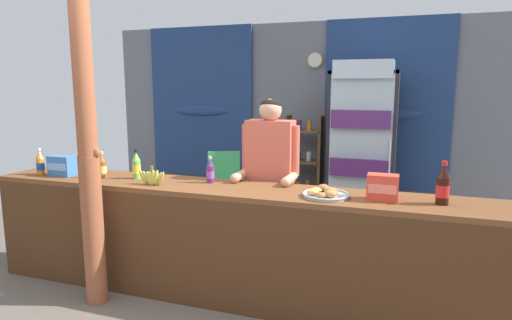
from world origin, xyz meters
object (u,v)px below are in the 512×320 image
at_px(soda_bottle_grape_soda, 210,172).
at_px(pastry_tray, 325,194).
at_px(soda_bottle_iced_tea, 102,167).
at_px(soda_bottle_lime_soda, 137,166).
at_px(snack_box_biscuit, 62,166).
at_px(bottle_shelf_rack, 304,165).
at_px(soda_bottle_orange_soda, 40,163).
at_px(stall_counter, 226,233).
at_px(plastic_lawn_chair, 225,181).
at_px(banana_bunch, 152,178).
at_px(drink_fridge, 362,139).
at_px(soda_bottle_cola, 443,186).
at_px(timber_post, 89,162).
at_px(snack_box_crackers, 383,187).
at_px(shopkeeper, 270,168).

bearing_deg(soda_bottle_grape_soda, pastry_tray, -9.13).
xyz_separation_m(soda_bottle_iced_tea, soda_bottle_lime_soda, (0.31, 0.06, 0.01)).
bearing_deg(snack_box_biscuit, bottle_shelf_rack, 56.49).
relative_size(bottle_shelf_rack, soda_bottle_orange_soda, 5.55).
bearing_deg(soda_bottle_grape_soda, soda_bottle_lime_soda, -175.24).
distance_m(stall_counter, snack_box_biscuit, 1.65).
bearing_deg(soda_bottle_lime_soda, stall_counter, -10.27).
bearing_deg(plastic_lawn_chair, soda_bottle_lime_soda, -89.85).
bearing_deg(snack_box_biscuit, stall_counter, -1.79).
distance_m(soda_bottle_orange_soda, banana_bunch, 1.18).
bearing_deg(soda_bottle_orange_soda, plastic_lawn_chair, 65.97).
xyz_separation_m(drink_fridge, bottle_shelf_rack, (-0.76, 0.30, -0.40)).
distance_m(soda_bottle_cola, banana_bunch, 2.17).
distance_m(soda_bottle_grape_soda, pastry_tray, 0.99).
height_order(soda_bottle_iced_tea, soda_bottle_orange_soda, soda_bottle_orange_soda).
bearing_deg(drink_fridge, banana_bunch, -122.94).
distance_m(timber_post, snack_box_crackers, 2.17).
relative_size(stall_counter, banana_bunch, 15.65).
distance_m(plastic_lawn_chair, soda_bottle_orange_soda, 2.31).
relative_size(pastry_tray, banana_bunch, 1.25).
xyz_separation_m(bottle_shelf_rack, snack_box_biscuit, (-1.63, -2.47, 0.31)).
bearing_deg(soda_bottle_grape_soda, banana_bunch, -151.08).
distance_m(stall_counter, bottle_shelf_rack, 2.52).
bearing_deg(plastic_lawn_chair, soda_bottle_cola, -38.95).
bearing_deg(timber_post, plastic_lawn_chair, 88.17).
bearing_deg(shopkeeper, banana_bunch, -146.23).
distance_m(soda_bottle_cola, soda_bottle_iced_tea, 2.73).
relative_size(shopkeeper, snack_box_crackers, 7.59).
relative_size(stall_counter, timber_post, 1.79).
distance_m(drink_fridge, plastic_lawn_chair, 1.81).
distance_m(drink_fridge, snack_box_crackers, 2.14).
xyz_separation_m(stall_counter, bottle_shelf_rack, (0.04, 2.52, 0.11)).
height_order(plastic_lawn_chair, shopkeeper, shopkeeper).
bearing_deg(soda_bottle_orange_soda, banana_bunch, -1.78).
xyz_separation_m(plastic_lawn_chair, snack_box_crackers, (2.04, -1.98, 0.51)).
xyz_separation_m(shopkeeper, soda_bottle_lime_soda, (-1.08, -0.38, 0.02)).
relative_size(plastic_lawn_chair, pastry_tray, 2.55).
bearing_deg(plastic_lawn_chair, timber_post, -91.83).
bearing_deg(banana_bunch, shopkeeper, 33.77).
bearing_deg(stall_counter, snack_box_crackers, 5.09).
distance_m(timber_post, bottle_shelf_rack, 3.05).
xyz_separation_m(soda_bottle_orange_soda, banana_bunch, (1.18, -0.04, -0.04)).
relative_size(bottle_shelf_rack, soda_bottle_lime_soda, 5.21).
xyz_separation_m(soda_bottle_grape_soda, soda_bottle_lime_soda, (-0.67, -0.06, 0.01)).
xyz_separation_m(soda_bottle_cola, snack_box_crackers, (-0.39, -0.02, -0.03)).
bearing_deg(stall_counter, soda_bottle_grape_soda, 135.97).
bearing_deg(pastry_tray, plastic_lawn_chair, 129.29).
bearing_deg(soda_bottle_grape_soda, soda_bottle_cola, -3.29).
relative_size(plastic_lawn_chair, snack_box_biscuit, 3.88).
xyz_separation_m(plastic_lawn_chair, soda_bottle_iced_tea, (-0.30, -1.98, 0.52)).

